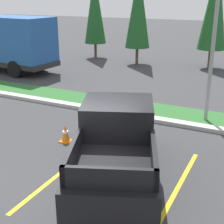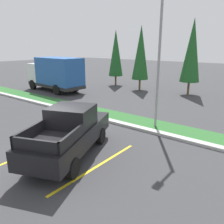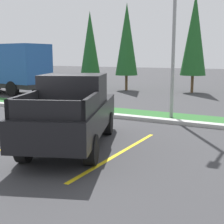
# 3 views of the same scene
# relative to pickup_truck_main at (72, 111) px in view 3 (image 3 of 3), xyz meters

# --- Properties ---
(ground_plane) EXTENTS (120.00, 120.00, 0.00)m
(ground_plane) POSITION_rel_pickup_truck_main_xyz_m (-0.78, -0.53, -1.04)
(ground_plane) COLOR #38383A
(parking_line_near) EXTENTS (0.12, 4.80, 0.01)m
(parking_line_near) POSITION_rel_pickup_truck_main_xyz_m (-1.53, -0.05, -1.04)
(parking_line_near) COLOR yellow
(parking_line_near) RESTS_ON ground
(parking_line_far) EXTENTS (0.12, 4.80, 0.01)m
(parking_line_far) POSITION_rel_pickup_truck_main_xyz_m (1.57, -0.05, -1.04)
(parking_line_far) COLOR yellow
(parking_line_far) RESTS_ON ground
(curb_strip) EXTENTS (56.00, 0.40, 0.15)m
(curb_strip) POSITION_rel_pickup_truck_main_xyz_m (-0.78, 4.47, -0.97)
(curb_strip) COLOR #B2B2AD
(curb_strip) RESTS_ON ground
(grass_median) EXTENTS (56.00, 1.80, 0.06)m
(grass_median) POSITION_rel_pickup_truck_main_xyz_m (-0.78, 5.57, -1.01)
(grass_median) COLOR #2D662D
(grass_median) RESTS_ON ground
(pickup_truck_main) EXTENTS (3.70, 5.54, 2.10)m
(pickup_truck_main) POSITION_rel_pickup_truck_main_xyz_m (0.00, 0.00, 0.00)
(pickup_truck_main) COLOR black
(pickup_truck_main) RESTS_ON ground
(cargo_truck_distant) EXTENTS (6.94, 2.88, 3.40)m
(cargo_truck_distant) POSITION_rel_pickup_truck_main_xyz_m (-11.86, 8.81, 0.81)
(cargo_truck_distant) COLOR black
(cargo_truck_distant) RESTS_ON ground
(street_light) EXTENTS (0.24, 1.49, 7.41)m
(street_light) POSITION_rel_pickup_truck_main_xyz_m (1.26, 5.23, 3.22)
(street_light) COLOR gray
(street_light) RESTS_ON ground
(cypress_tree_leftmost) EXTENTS (1.63, 1.63, 6.28)m
(cypress_tree_leftmost) POSITION_rel_pickup_truck_main_xyz_m (-9.19, 15.42, 2.65)
(cypress_tree_leftmost) COLOR brown
(cypress_tree_leftmost) RESTS_ON ground
(cypress_tree_left_inner) EXTENTS (1.69, 1.69, 6.52)m
(cypress_tree_left_inner) POSITION_rel_pickup_truck_main_xyz_m (-5.35, 14.50, 2.79)
(cypress_tree_left_inner) COLOR brown
(cypress_tree_left_inner) RESTS_ON ground
(cypress_tree_center) EXTENTS (1.81, 1.81, 6.95)m
(cypress_tree_center) POSITION_rel_pickup_truck_main_xyz_m (-0.51, 15.43, 3.05)
(cypress_tree_center) COLOR brown
(cypress_tree_center) RESTS_ON ground
(traffic_cone) EXTENTS (0.36, 0.36, 0.60)m
(traffic_cone) POSITION_rel_pickup_truck_main_xyz_m (-2.54, 1.37, -0.75)
(traffic_cone) COLOR orange
(traffic_cone) RESTS_ON ground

